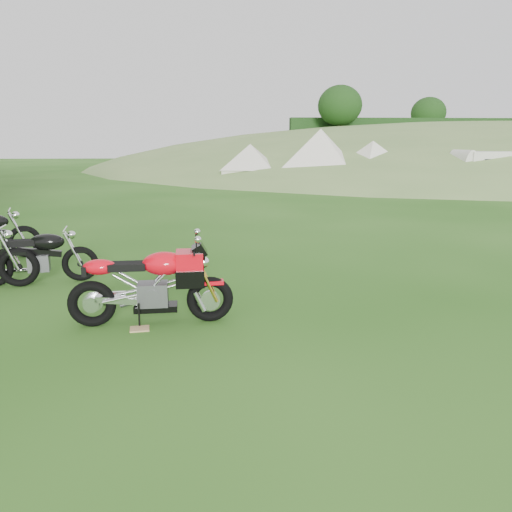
{
  "coord_description": "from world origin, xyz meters",
  "views": [
    {
      "loc": [
        -0.35,
        -5.95,
        2.47
      ],
      "look_at": [
        0.1,
        0.4,
        0.97
      ],
      "focal_mm": 35.0,
      "sensor_mm": 36.0,
      "label": 1
    }
  ],
  "objects_px": {
    "vintage_moto_a": "(37,255)",
    "caravan": "(490,170)",
    "tent_mid": "(320,158)",
    "plywood_board": "(140,329)",
    "sport_motorcycle": "(151,279)",
    "tent_right": "(372,162)",
    "tent_left": "(250,163)"
  },
  "relations": [
    {
      "from": "sport_motorcycle",
      "to": "tent_left",
      "type": "distance_m",
      "value": 21.5
    },
    {
      "from": "sport_motorcycle",
      "to": "tent_right",
      "type": "distance_m",
      "value": 22.18
    },
    {
      "from": "plywood_board",
      "to": "tent_mid",
      "type": "relative_size",
      "value": 0.08
    },
    {
      "from": "vintage_moto_a",
      "to": "caravan",
      "type": "relative_size",
      "value": 0.48
    },
    {
      "from": "tent_mid",
      "to": "tent_right",
      "type": "distance_m",
      "value": 2.8
    },
    {
      "from": "tent_mid",
      "to": "sport_motorcycle",
      "type": "bearing_deg",
      "value": -87.27
    },
    {
      "from": "caravan",
      "to": "vintage_moto_a",
      "type": "bearing_deg",
      "value": -145.06
    },
    {
      "from": "caravan",
      "to": "sport_motorcycle",
      "type": "bearing_deg",
      "value": -137.53
    },
    {
      "from": "vintage_moto_a",
      "to": "tent_mid",
      "type": "xyz_separation_m",
      "value": [
        8.59,
        18.54,
        0.91
      ]
    },
    {
      "from": "tent_left",
      "to": "tent_mid",
      "type": "height_order",
      "value": "tent_mid"
    },
    {
      "from": "plywood_board",
      "to": "tent_mid",
      "type": "bearing_deg",
      "value": 72.65
    },
    {
      "from": "plywood_board",
      "to": "tent_left",
      "type": "distance_m",
      "value": 21.76
    },
    {
      "from": "tent_right",
      "to": "caravan",
      "type": "bearing_deg",
      "value": -43.86
    },
    {
      "from": "vintage_moto_a",
      "to": "tent_mid",
      "type": "distance_m",
      "value": 20.45
    },
    {
      "from": "tent_right",
      "to": "plywood_board",
      "type": "bearing_deg",
      "value": -136.57
    },
    {
      "from": "plywood_board",
      "to": "tent_right",
      "type": "height_order",
      "value": "tent_right"
    },
    {
      "from": "tent_left",
      "to": "tent_mid",
      "type": "relative_size",
      "value": 0.83
    },
    {
      "from": "sport_motorcycle",
      "to": "caravan",
      "type": "bearing_deg",
      "value": 47.76
    },
    {
      "from": "tent_mid",
      "to": "caravan",
      "type": "xyz_separation_m",
      "value": [
        8.2,
        -2.58,
        -0.48
      ]
    },
    {
      "from": "plywood_board",
      "to": "vintage_moto_a",
      "type": "height_order",
      "value": "vintage_moto_a"
    },
    {
      "from": "sport_motorcycle",
      "to": "tent_right",
      "type": "xyz_separation_m",
      "value": [
        9.13,
        20.21,
        0.6
      ]
    },
    {
      "from": "plywood_board",
      "to": "tent_mid",
      "type": "xyz_separation_m",
      "value": [
        6.51,
        20.84,
        1.41
      ]
    },
    {
      "from": "tent_left",
      "to": "vintage_moto_a",
      "type": "bearing_deg",
      "value": -92.31
    },
    {
      "from": "tent_left",
      "to": "caravan",
      "type": "xyz_separation_m",
      "value": [
        11.95,
        -3.28,
        -0.23
      ]
    },
    {
      "from": "sport_motorcycle",
      "to": "tent_right",
      "type": "relative_size",
      "value": 0.74
    },
    {
      "from": "sport_motorcycle",
      "to": "tent_mid",
      "type": "xyz_separation_m",
      "value": [
        6.37,
        20.62,
        0.79
      ]
    },
    {
      "from": "sport_motorcycle",
      "to": "tent_left",
      "type": "bearing_deg",
      "value": 79.66
    },
    {
      "from": "sport_motorcycle",
      "to": "plywood_board",
      "type": "xyz_separation_m",
      "value": [
        -0.15,
        -0.22,
        -0.62
      ]
    },
    {
      "from": "plywood_board",
      "to": "tent_left",
      "type": "bearing_deg",
      "value": 82.68
    },
    {
      "from": "tent_right",
      "to": "sport_motorcycle",
      "type": "bearing_deg",
      "value": -136.47
    },
    {
      "from": "sport_motorcycle",
      "to": "plywood_board",
      "type": "height_order",
      "value": "sport_motorcycle"
    },
    {
      "from": "vintage_moto_a",
      "to": "tent_left",
      "type": "xyz_separation_m",
      "value": [
        4.84,
        19.25,
        0.66
      ]
    }
  ]
}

